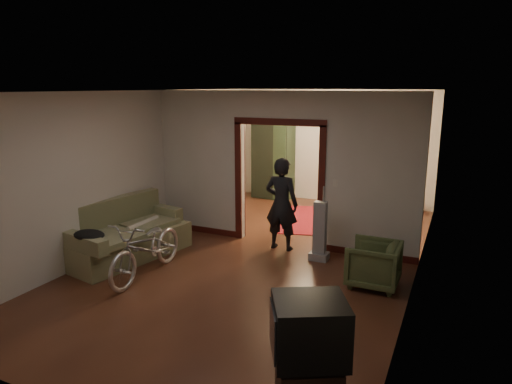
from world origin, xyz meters
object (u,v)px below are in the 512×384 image
Objects in this scene: armchair at (373,264)px; locker at (273,160)px; sofa at (127,230)px; desk at (371,196)px; person at (282,204)px; bicycle at (147,247)px.

locker is (-3.43, 4.45, 0.67)m from armchair.
sofa is 2.91× the size of armchair.
person is at bearing -105.16° from desk.
armchair is (4.04, 0.58, -0.16)m from sofa.
locker is (-0.20, 5.55, 0.54)m from bicycle.
locker is at bearing 174.20° from desk.
sofa is 5.67m from desk.
armchair is at bearing 154.85° from person.
bicycle is 1.77× the size of desk.
bicycle is (0.81, -0.52, -0.03)m from sofa.
bicycle is at bearing -81.03° from locker.
armchair is 5.66m from locker.
bicycle is at bearing -21.40° from sofa.
locker is at bearing -64.02° from person.
sofa is at bearing -122.55° from desk.
sofa is 2.14× the size of desk.
sofa is 1.06× the size of locker.
sofa is at bearing 34.71° from person.
person is at bearing -58.49° from locker.
locker is at bearing 89.02° from bicycle.
bicycle is 3.41m from armchair.
desk is (-0.80, 4.08, 0.03)m from armchair.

